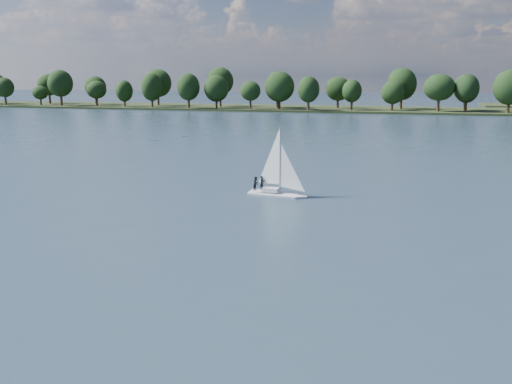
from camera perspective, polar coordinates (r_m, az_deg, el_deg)
ground at (r=112.24m, az=3.96°, el=4.89°), size 700.00×700.00×0.00m
far_shore at (r=222.73m, az=9.85°, el=8.06°), size 660.00×40.00×1.50m
sailboat at (r=62.46m, az=1.83°, el=1.63°), size 6.24×2.43×8.00m
treeline at (r=217.91m, az=11.65°, el=10.07°), size 562.51×73.13×18.62m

